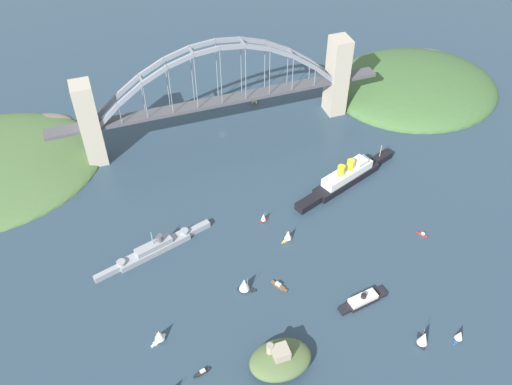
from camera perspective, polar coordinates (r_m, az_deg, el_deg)
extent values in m
plane|color=#283D4C|center=(420.24, -3.57, 6.17)|extent=(1400.00, 1400.00, 0.00)
cube|color=#ADA38E|center=(431.75, 8.50, 11.96)|extent=(13.57, 16.58, 63.44)
cube|color=#ADA38E|center=(392.69, -17.07, 6.87)|extent=(13.57, 16.58, 63.44)
cube|color=#47474C|center=(403.00, -3.75, 9.54)|extent=(173.79, 11.32, 2.40)
cube|color=#47474C|center=(440.89, 10.71, 12.08)|extent=(24.00, 11.32, 2.40)
cube|color=#47474C|center=(394.62, -19.68, 6.00)|extent=(24.00, 11.32, 2.40)
cube|color=gray|center=(427.46, 6.75, 12.77)|extent=(20.20, 1.80, 18.70)
cube|color=gray|center=(413.47, 4.57, 14.13)|extent=(19.90, 1.80, 15.32)
cube|color=gray|center=(402.05, 2.20, 15.10)|extent=(19.49, 1.80, 11.93)
cube|color=gray|center=(393.10, -0.32, 15.63)|extent=(18.98, 1.80, 8.51)
cube|color=gray|center=(386.60, -2.95, 15.68)|extent=(18.38, 1.80, 5.00)
cube|color=gray|center=(382.57, -5.63, 15.21)|extent=(18.38, 1.80, 5.00)
cube|color=gray|center=(381.08, -8.29, 14.22)|extent=(18.98, 1.80, 8.51)
cube|color=gray|center=(382.27, -10.87, 12.73)|extent=(19.49, 1.80, 11.93)
cube|color=gray|center=(386.31, -13.30, 10.78)|extent=(19.90, 1.80, 15.32)
cube|color=gray|center=(393.43, -15.56, 8.42)|extent=(20.20, 1.80, 18.70)
cube|color=gray|center=(419.66, 7.33, 12.08)|extent=(20.20, 1.80, 18.70)
cube|color=gray|center=(405.41, 5.14, 13.45)|extent=(19.90, 1.80, 15.32)
cube|color=gray|center=(393.75, 2.75, 14.43)|extent=(19.49, 1.80, 11.93)
cube|color=gray|center=(384.61, 0.19, 14.96)|extent=(18.98, 1.80, 8.51)
cube|color=gray|center=(377.96, -2.48, 15.00)|extent=(18.38, 1.80, 5.00)
cube|color=gray|center=(373.83, -5.21, 14.52)|extent=(18.38, 1.80, 5.00)
cube|color=gray|center=(372.31, -7.92, 13.52)|extent=(18.98, 1.80, 8.51)
cube|color=gray|center=(373.53, -10.55, 12.00)|extent=(19.49, 1.80, 11.93)
cube|color=gray|center=(377.67, -13.05, 10.01)|extent=(19.90, 1.80, 15.32)
cube|color=gray|center=(384.95, -15.35, 7.61)|extent=(20.20, 1.80, 18.70)
cube|color=gray|center=(431.37, 8.06, 11.67)|extent=(1.40, 10.19, 1.40)
cube|color=gray|center=(403.12, 3.69, 14.39)|extent=(1.40, 10.19, 1.40)
cube|color=gray|center=(385.04, -1.38, 15.45)|extent=(1.40, 10.19, 1.40)
cube|color=gray|center=(376.89, -6.77, 14.50)|extent=(1.40, 10.19, 1.40)
cube|color=gray|center=(379.33, -11.98, 11.50)|extent=(1.40, 10.19, 1.40)
cube|color=gray|center=(393.76, -16.52, 6.75)|extent=(1.40, 10.19, 1.40)
cylinder|color=gray|center=(423.70, 5.62, 12.66)|extent=(0.56, 0.56, 15.13)
cylinder|color=gray|center=(415.84, 6.19, 11.97)|extent=(0.56, 0.56, 15.13)
cylinder|color=gray|center=(414.06, 3.33, 13.03)|extent=(0.56, 0.56, 27.83)
cylinder|color=gray|center=(406.01, 3.88, 12.34)|extent=(0.56, 0.56, 27.83)
cylinder|color=gray|center=(406.01, 0.93, 13.18)|extent=(0.56, 0.56, 36.91)
cylinder|color=gray|center=(397.79, 1.44, 12.48)|extent=(0.56, 0.56, 36.91)
cylinder|color=gray|center=(399.57, -1.57, 13.08)|extent=(0.56, 0.56, 42.35)
cylinder|color=gray|center=(391.22, -1.09, 12.37)|extent=(0.56, 0.56, 42.35)
cylinder|color=gray|center=(394.80, -4.12, 12.73)|extent=(0.56, 0.56, 44.16)
cylinder|color=gray|center=(386.34, -3.69, 12.01)|extent=(0.56, 0.56, 44.16)
cylinder|color=gray|center=(391.73, -6.71, 12.12)|extent=(0.56, 0.56, 42.35)
cylinder|color=gray|center=(383.21, -6.32, 11.39)|extent=(0.56, 0.56, 42.35)
cylinder|color=gray|center=(390.42, -9.28, 11.25)|extent=(0.56, 0.56, 36.91)
cylinder|color=gray|center=(381.87, -8.95, 10.50)|extent=(0.56, 0.56, 36.91)
cylinder|color=gray|center=(390.93, -11.82, 10.13)|extent=(0.56, 0.56, 27.83)
cylinder|color=gray|center=(382.39, -11.53, 9.36)|extent=(0.56, 0.56, 27.83)
cylinder|color=gray|center=(393.31, -14.28, 8.78)|extent=(0.56, 0.56, 15.13)
cylinder|color=gray|center=(384.83, -14.05, 7.99)|extent=(0.56, 0.56, 15.13)
ellipsoid|color=#3D6033|center=(490.90, 16.20, 10.46)|extent=(143.98, 127.80, 29.60)
ellipsoid|color=#756B5B|center=(532.28, 17.22, 12.94)|extent=(50.39, 38.34, 16.28)
ellipsoid|color=#756B5B|center=(456.33, -22.02, 6.11)|extent=(57.67, 40.66, 9.71)
cube|color=black|center=(380.01, 9.45, 1.36)|extent=(54.94, 29.71, 5.44)
cube|color=black|center=(402.64, 12.98, 3.55)|extent=(19.18, 12.22, 5.44)
cube|color=black|center=(359.61, 5.51, -1.10)|extent=(19.62, 13.40, 5.44)
cube|color=white|center=(376.23, 9.55, 2.01)|extent=(41.60, 23.35, 6.08)
cube|color=white|center=(380.13, 10.78, 3.24)|extent=(11.40, 11.16, 3.20)
cylinder|color=yellow|center=(373.22, 9.88, 2.90)|extent=(5.14, 5.14, 7.11)
cylinder|color=yellow|center=(367.68, 8.91, 2.31)|extent=(5.14, 5.14, 7.11)
cylinder|color=tan|center=(396.39, 12.94, 4.27)|extent=(0.50, 0.50, 10.00)
cube|color=gray|center=(336.82, -10.60, -5.95)|extent=(46.70, 20.02, 4.00)
cube|color=gray|center=(331.29, -15.37, -8.20)|extent=(15.80, 7.49, 4.00)
cube|color=gray|center=(345.06, -6.07, -3.74)|extent=(15.99, 8.12, 4.00)
cube|color=gray|center=(333.97, -10.69, -5.52)|extent=(23.96, 12.11, 3.65)
cylinder|color=gray|center=(330.38, -13.95, -7.15)|extent=(5.11, 5.11, 2.20)
cylinder|color=gray|center=(339.93, -7.51, -4.07)|extent=(5.11, 5.11, 2.20)
cylinder|color=gray|center=(328.94, -10.84, -4.73)|extent=(0.60, 0.60, 10.00)
cylinder|color=#4C4C51|center=(332.08, -10.07, -4.72)|extent=(4.02, 4.02, 4.40)
cube|color=black|center=(315.17, 11.10, -11.09)|extent=(19.09, 10.07, 2.01)
cube|color=black|center=(310.12, 9.27, -12.00)|extent=(6.77, 6.06, 2.01)
cube|color=black|center=(320.60, 12.87, -10.19)|extent=(6.92, 7.09, 2.01)
cube|color=beige|center=(313.36, 11.16, -10.85)|extent=(17.43, 8.74, 2.51)
cylinder|color=black|center=(311.41, 11.22, -10.58)|extent=(2.98, 2.98, 2.40)
ellipsoid|color=#4C6038|center=(285.95, 2.58, -17.11)|extent=(32.34, 23.34, 9.66)
cube|color=#9E937F|center=(280.38, 2.62, -16.46)|extent=(8.00, 8.00, 7.04)
cylinder|color=gray|center=(280.81, 1.46, -16.12)|extent=(3.60, 3.60, 7.75)
cylinder|color=#B7B7B2|center=(451.52, -4.56, 9.13)|extent=(4.45, 5.64, 0.90)
cylinder|color=#B7B7B2|center=(453.47, -4.32, 9.31)|extent=(4.45, 5.64, 0.90)
cylinder|color=black|center=(450.97, -4.57, 9.23)|extent=(0.14, 0.14, 1.07)
cylinder|color=black|center=(452.92, -4.32, 9.41)|extent=(0.14, 0.14, 1.07)
ellipsoid|color=beige|center=(451.27, -4.45, 9.45)|extent=(5.16, 6.37, 1.37)
cylinder|color=black|center=(452.92, -4.77, 9.57)|extent=(1.52, 1.41, 1.30)
cube|color=beige|center=(451.40, -4.54, 9.55)|extent=(10.34, 8.18, 0.20)
cube|color=beige|center=(449.58, -4.15, 9.35)|extent=(4.20, 3.48, 0.12)
cube|color=black|center=(448.86, -4.15, 9.48)|extent=(0.74, 0.96, 1.50)
cylinder|color=#B7B7B2|center=(454.07, -0.39, 9.49)|extent=(2.44, 6.19, 0.90)
cylinder|color=#B7B7B2|center=(454.28, 0.03, 9.51)|extent=(2.44, 6.19, 0.90)
cylinder|color=navy|center=(453.53, -0.39, 9.59)|extent=(0.14, 0.14, 1.04)
cylinder|color=navy|center=(453.74, 0.03, 9.61)|extent=(0.14, 0.14, 1.04)
ellipsoid|color=gold|center=(452.98, -0.18, 9.73)|extent=(3.31, 8.11, 1.30)
cylinder|color=navy|center=(455.99, -0.22, 9.98)|extent=(1.40, 1.09, 1.24)
cube|color=gold|center=(453.51, -0.19, 9.85)|extent=(10.03, 4.18, 0.20)
cube|color=gold|center=(449.98, -0.15, 9.49)|extent=(3.93, 2.03, 0.12)
cube|color=navy|center=(449.27, -0.15, 9.63)|extent=(0.40, 1.09, 1.50)
cube|color=#B2231E|center=(350.15, 0.89, -2.91)|extent=(4.07, 3.03, 0.97)
cube|color=#B2231E|center=(351.29, 1.18, -2.72)|extent=(1.43, 1.21, 0.97)
cube|color=#B2231E|center=(349.03, 0.59, -3.09)|extent=(1.49, 1.36, 0.97)
cylinder|color=tan|center=(347.63, 0.93, -2.46)|extent=(0.16, 0.16, 6.43)
cone|color=white|center=(347.37, 0.80, -2.58)|extent=(4.34, 4.34, 5.14)
cube|color=silver|center=(300.66, -10.19, -15.04)|extent=(6.32, 5.23, 1.05)
cube|color=silver|center=(299.54, -10.75, -15.51)|extent=(2.26, 1.99, 1.05)
cube|color=silver|center=(301.82, -9.64, -14.56)|extent=(2.38, 2.19, 1.05)
cylinder|color=tan|center=(296.68, -10.37, -14.63)|extent=(0.16, 0.16, 8.08)
cone|color=white|center=(297.53, -10.11, -14.46)|extent=(7.42, 7.42, 6.47)
cube|color=black|center=(314.81, -0.97, -10.15)|extent=(7.09, 5.27, 0.74)
cube|color=black|center=(314.50, -0.17, -10.22)|extent=(2.50, 2.05, 0.74)
cube|color=black|center=(315.18, -1.77, -10.08)|extent=(2.61, 2.27, 0.74)
cylinder|color=tan|center=(310.35, -0.88, -9.56)|extent=(0.16, 0.16, 10.30)
cone|color=white|center=(310.91, -1.24, -9.58)|extent=(7.99, 7.99, 8.24)
cube|color=#B2231E|center=(357.30, 17.00, -4.22)|extent=(3.78, 4.47, 0.80)
cube|color=#B2231E|center=(357.73, 16.58, -4.02)|extent=(1.55, 1.69, 0.80)
cube|color=#B2231E|center=(356.90, 17.42, -4.41)|extent=(1.69, 1.79, 0.80)
cube|color=beige|center=(356.48, 17.11, -4.14)|extent=(2.29, 2.51, 1.31)
cube|color=gold|center=(339.18, 3.24, -5.00)|extent=(5.21, 3.52, 0.73)
cube|color=gold|center=(337.66, 2.83, -5.26)|extent=(1.82, 1.38, 0.73)
cube|color=gold|center=(340.72, 3.64, -4.73)|extent=(1.88, 1.54, 0.73)
cylinder|color=tan|center=(335.59, 3.22, -4.51)|extent=(0.16, 0.16, 8.41)
cone|color=white|center=(336.58, 3.39, -4.44)|extent=(5.74, 5.74, 6.73)
cube|color=brown|center=(316.31, 2.46, -9.78)|extent=(5.54, 7.04, 1.11)
cube|color=brown|center=(314.75, 3.11, -10.20)|extent=(2.31, 2.62, 1.11)
cube|color=brown|center=(317.93, 1.82, -9.37)|extent=(2.54, 2.76, 1.11)
cube|color=beige|center=(315.65, 2.35, -9.57)|extent=(3.41, 3.90, 1.30)
cube|color=black|center=(288.44, -5.73, -18.29)|extent=(5.80, 3.19, 1.05)
cube|color=black|center=(287.85, -6.41, -18.61)|extent=(2.03, 1.49, 1.05)
cube|color=black|center=(289.08, -5.05, -17.97)|extent=(2.08, 1.71, 1.05)
cube|color=beige|center=(287.58, -5.62, -18.13)|extent=(3.04, 2.19, 1.19)
cube|color=#234C8C|center=(315.08, 20.34, -14.28)|extent=(5.03, 4.12, 0.71)
cube|color=#234C8C|center=(313.27, 20.09, -14.67)|extent=(1.80, 1.58, 0.71)
cube|color=#234C8C|center=(316.91, 20.57, -13.90)|extent=(1.89, 1.75, 0.71)
cylinder|color=tan|center=(311.66, 20.49, -13.93)|extent=(0.16, 0.16, 7.26)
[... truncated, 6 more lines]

